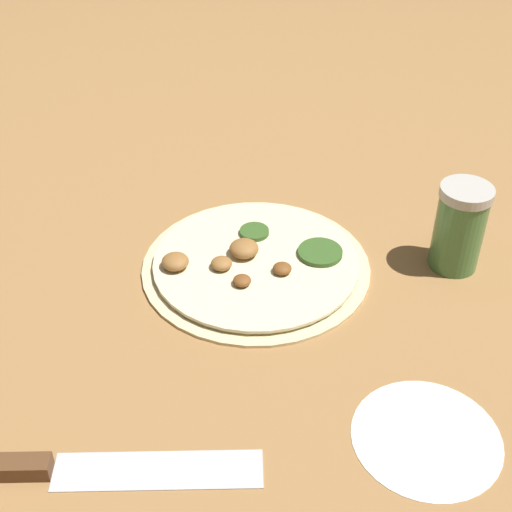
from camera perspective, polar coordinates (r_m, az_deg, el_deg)
ground_plane at (r=0.87m, az=0.00°, el=-0.93°), size 3.00×3.00×0.00m
pizza at (r=0.87m, az=-0.06°, el=-0.57°), size 0.28×0.28×0.03m
knife at (r=0.69m, az=-15.47°, el=-16.07°), size 0.06×0.28×0.02m
spice_jar at (r=0.88m, az=15.97°, el=2.23°), size 0.06×0.06×0.11m
flour_patch at (r=0.71m, az=13.47°, el=-13.92°), size 0.14×0.14×0.00m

